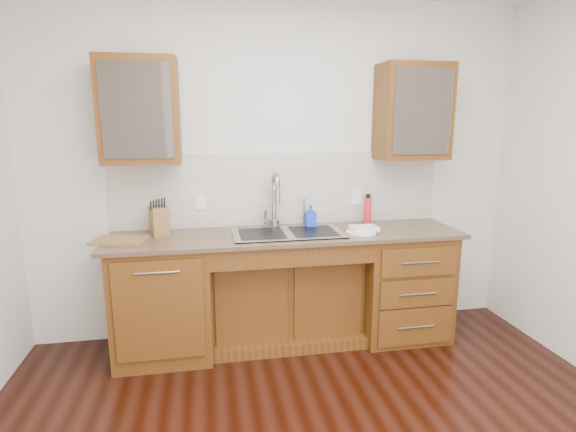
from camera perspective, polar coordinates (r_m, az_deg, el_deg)
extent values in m
cube|color=silver|center=(3.74, -1.12, 5.75)|extent=(4.00, 0.10, 2.70)
cube|color=#593014|center=(3.58, -15.51, -10.06)|extent=(0.70, 0.62, 0.88)
cube|color=#593014|center=(3.73, -0.37, -10.18)|extent=(1.20, 0.44, 0.70)
cube|color=#593014|center=(3.88, 13.95, -8.18)|extent=(0.70, 0.62, 0.88)
cube|color=#84705B|center=(3.46, -0.08, -2.43)|extent=(2.70, 0.65, 0.03)
cube|color=beige|center=(3.70, -0.96, 3.42)|extent=(2.70, 0.02, 0.59)
cube|color=#9E9EA5|center=(3.46, -0.03, -3.61)|extent=(0.84, 0.46, 0.19)
cylinder|color=#999993|center=(3.61, -1.79, 1.67)|extent=(0.04, 0.04, 0.40)
cylinder|color=#999993|center=(3.68, 2.05, 0.59)|extent=(0.02, 0.02, 0.24)
cube|color=#593014|center=(3.48, -18.29, 12.55)|extent=(0.55, 0.34, 0.75)
cube|color=#593014|center=(3.83, 15.53, 12.60)|extent=(0.55, 0.34, 0.75)
cube|color=white|center=(3.65, -11.04, 1.73)|extent=(0.08, 0.01, 0.12)
cube|color=white|center=(3.86, 8.65, 2.37)|extent=(0.08, 0.01, 0.12)
imported|color=blue|center=(3.64, 2.89, -0.01)|extent=(0.08, 0.08, 0.18)
cylinder|color=red|center=(3.77, 10.07, 0.60)|extent=(0.07, 0.07, 0.23)
cylinder|color=white|center=(3.49, 9.27, -2.06)|extent=(0.27, 0.27, 0.01)
cube|color=white|center=(3.52, 9.62, -1.56)|extent=(0.21, 0.15, 0.03)
cube|color=brown|center=(3.54, -16.03, -0.51)|extent=(0.17, 0.22, 0.22)
cube|color=olive|center=(3.44, -20.55, -2.89)|extent=(0.42, 0.33, 0.02)
imported|color=silver|center=(3.50, -20.76, 11.62)|extent=(0.15, 0.15, 0.11)
imported|color=white|center=(3.46, -16.09, 11.88)|extent=(0.14, 0.14, 0.10)
imported|color=white|center=(3.79, 14.49, 11.89)|extent=(0.15, 0.15, 0.10)
imported|color=white|center=(3.86, 16.60, 11.80)|extent=(0.13, 0.13, 0.10)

